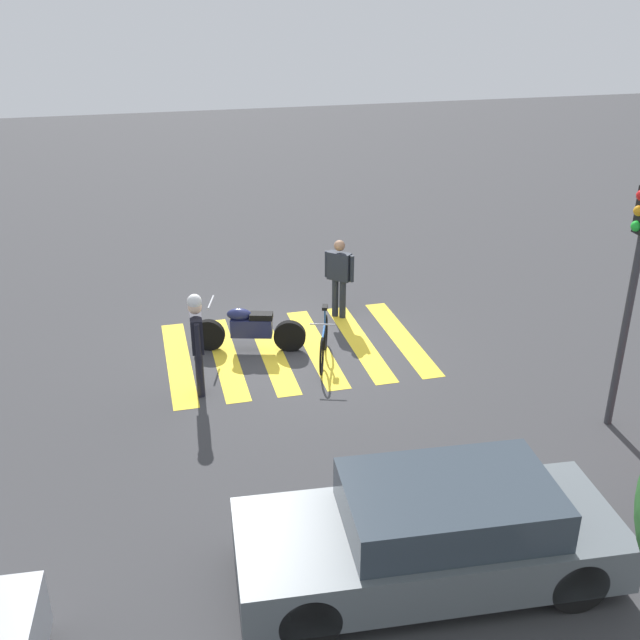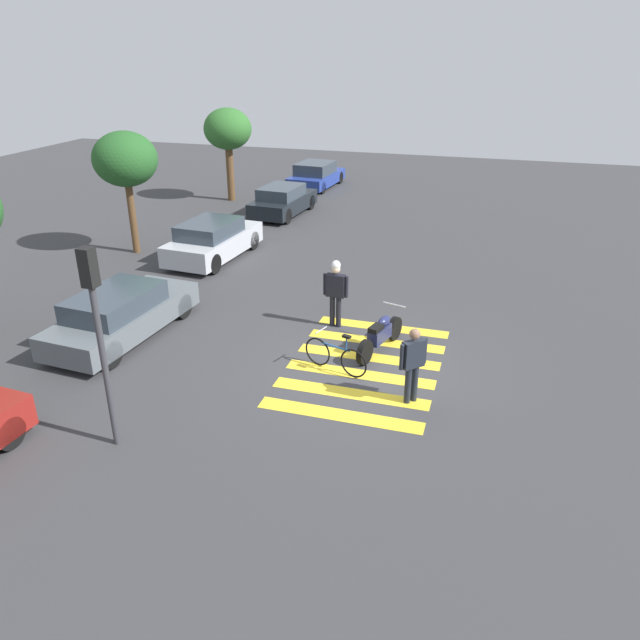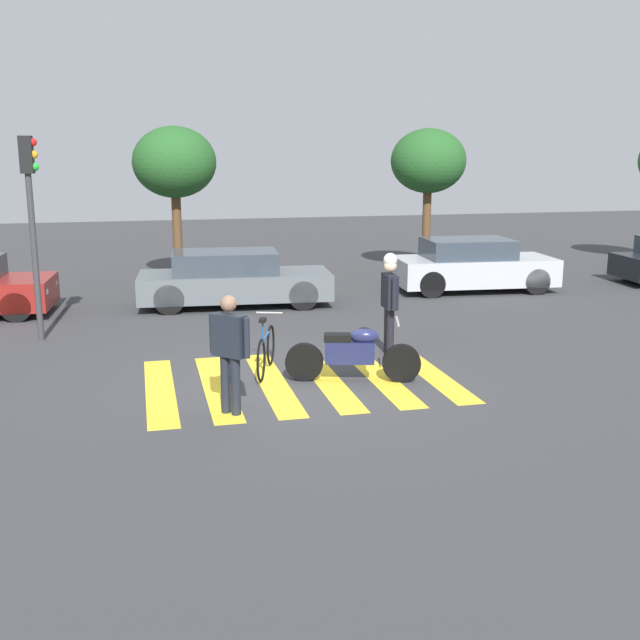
% 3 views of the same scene
% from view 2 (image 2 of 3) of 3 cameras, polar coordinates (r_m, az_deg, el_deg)
% --- Properties ---
extents(ground_plane, '(60.00, 60.00, 0.00)m').
position_cam_2_polar(ground_plane, '(14.86, 4.13, -4.22)').
color(ground_plane, '#38383A').
extents(police_motorcycle, '(2.17, 0.87, 1.03)m').
position_cam_2_polar(police_motorcycle, '(15.34, 5.62, -1.38)').
color(police_motorcycle, black).
rests_on(police_motorcycle, ground_plane).
extents(leaning_bicycle, '(0.65, 1.65, 1.02)m').
position_cam_2_polar(leaning_bicycle, '(14.40, 1.45, -3.37)').
color(leaning_bicycle, black).
rests_on(leaning_bicycle, ground_plane).
extents(officer_on_foot, '(0.25, 0.70, 1.89)m').
position_cam_2_polar(officer_on_foot, '(16.38, 1.46, 2.96)').
color(officer_on_foot, black).
rests_on(officer_on_foot, ground_plane).
extents(officer_by_motorcycle, '(0.52, 0.51, 1.73)m').
position_cam_2_polar(officer_by_motorcycle, '(13.07, 8.62, -3.76)').
color(officer_by_motorcycle, '#1E232D').
rests_on(officer_by_motorcycle, ground_plane).
extents(crosswalk_stripes, '(4.95, 3.53, 0.01)m').
position_cam_2_polar(crosswalk_stripes, '(14.85, 4.13, -4.20)').
color(crosswalk_stripes, yellow).
rests_on(crosswalk_stripes, ground_plane).
extents(car_grey_coupe, '(4.70, 2.10, 1.33)m').
position_cam_2_polar(car_grey_coupe, '(16.75, -17.97, 0.51)').
color(car_grey_coupe, black).
rests_on(car_grey_coupe, ground_plane).
extents(car_silver_sedan, '(4.30, 2.12, 1.40)m').
position_cam_2_polar(car_silver_sedan, '(22.23, -9.92, 7.30)').
color(car_silver_sedan, black).
rests_on(car_silver_sedan, ground_plane).
extents(car_black_suv, '(4.06, 2.00, 1.31)m').
position_cam_2_polar(car_black_suv, '(27.77, -3.47, 10.98)').
color(car_black_suv, black).
rests_on(car_black_suv, ground_plane).
extents(car_blue_hatchback, '(4.06, 2.16, 1.32)m').
position_cam_2_polar(car_blue_hatchback, '(33.25, -0.37, 13.27)').
color(car_blue_hatchback, black).
rests_on(car_blue_hatchback, ground_plane).
extents(traffic_light_pole, '(0.33, 0.25, 3.96)m').
position_cam_2_polar(traffic_light_pole, '(11.53, -19.97, 0.25)').
color(traffic_light_pole, '#38383D').
rests_on(traffic_light_pole, ground_plane).
extents(street_tree_far, '(2.23, 2.23, 4.32)m').
position_cam_2_polar(street_tree_far, '(23.01, -17.63, 13.97)').
color(street_tree_far, brown).
rests_on(street_tree_far, ground_plane).
extents(street_tree_end, '(2.23, 2.23, 4.30)m').
position_cam_2_polar(street_tree_end, '(30.30, -8.56, 17.02)').
color(street_tree_end, brown).
rests_on(street_tree_end, ground_plane).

